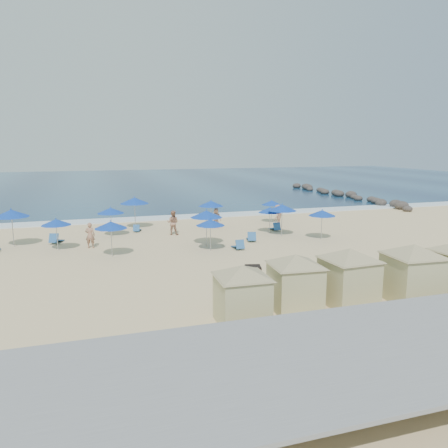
{
  "coord_description": "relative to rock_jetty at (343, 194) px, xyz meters",
  "views": [
    {
      "loc": [
        -8.25,
        -24.82,
        6.86
      ],
      "look_at": [
        0.58,
        3.0,
        1.52
      ],
      "focal_mm": 35.0,
      "sensor_mm": 36.0,
      "label": 1
    }
  ],
  "objects": [
    {
      "name": "umbrella_2",
      "position": [
        -30.59,
        -16.44,
        1.62
      ],
      "size": [
        2.01,
        2.01,
        2.29
      ],
      "color": "#A5A8AD",
      "rests_on": "ground"
    },
    {
      "name": "beachgoer_2",
      "position": [
        -17.01,
        -16.65,
        0.58
      ],
      "size": [
        1.37,
        1.33,
        1.88
      ],
      "primitive_type": "imported",
      "rotation": [
        0.0,
        0.0,
        3.88
      ],
      "color": "#A8755D",
      "rests_on": "ground"
    },
    {
      "name": "beach_chair_2",
      "position": [
        -28.55,
        -15.12,
        -0.15
      ],
      "size": [
        0.8,
        1.22,
        0.62
      ],
      "color": "#295D99",
      "rests_on": "ground"
    },
    {
      "name": "surf_line",
      "position": [
        -24.01,
        -9.4,
        -0.32
      ],
      "size": [
        160.0,
        2.5,
        0.08
      ],
      "primitive_type": "cube",
      "color": "white",
      "rests_on": "ground"
    },
    {
      "name": "umbrella_3",
      "position": [
        -30.93,
        -22.57,
        1.62
      ],
      "size": [
        2.01,
        2.01,
        2.29
      ],
      "color": "#A5A8AD",
      "rests_on": "ground"
    },
    {
      "name": "seawall",
      "position": [
        -24.01,
        -38.4,
        0.29
      ],
      "size": [
        160.0,
        6.1,
        1.22
      ],
      "color": "gray",
      "rests_on": "ground"
    },
    {
      "name": "cabana_2",
      "position": [
        -21.65,
        -34.1,
        1.2
      ],
      "size": [
        4.35,
        4.35,
        2.73
      ],
      "color": "#BFB783",
      "rests_on": "ground"
    },
    {
      "name": "umbrella_1",
      "position": [
        -34.23,
        -19.89,
        1.53
      ],
      "size": [
        1.91,
        1.91,
        2.18
      ],
      "color": "#A5A8AD",
      "rests_on": "ground"
    },
    {
      "name": "umbrella_9",
      "position": [
        -16.7,
        -14.65,
        1.42
      ],
      "size": [
        1.81,
        1.81,
        2.06
      ],
      "color": "#A5A8AD",
      "rests_on": "ground"
    },
    {
      "name": "umbrella_0",
      "position": [
        -37.13,
        -17.83,
        1.93
      ],
      "size": [
        2.33,
        2.33,
        2.65
      ],
      "color": "#A5A8AD",
      "rests_on": "ground"
    },
    {
      "name": "trash_bin",
      "position": [
        -24.38,
        -29.79,
        0.02
      ],
      "size": [
        0.93,
        0.93,
        0.77
      ],
      "primitive_type": "cube",
      "rotation": [
        0.0,
        0.0,
        -0.24
      ],
      "color": "black",
      "rests_on": "ground"
    },
    {
      "name": "umbrella_5",
      "position": [
        -24.53,
        -21.42,
        1.82
      ],
      "size": [
        2.21,
        2.21,
        2.52
      ],
      "color": "#A5A8AD",
      "rests_on": "ground"
    },
    {
      "name": "umbrella_6",
      "position": [
        -24.7,
        -22.98,
        1.52
      ],
      "size": [
        1.91,
        1.91,
        2.17
      ],
      "color": "#A5A8AD",
      "rests_on": "ground"
    },
    {
      "name": "beachgoer_3",
      "position": [
        -22.02,
        -15.31,
        0.46
      ],
      "size": [
        0.96,
        0.85,
        1.65
      ],
      "primitive_type": "imported",
      "rotation": [
        0.0,
        0.0,
        2.62
      ],
      "color": "#A8755D",
      "rests_on": "ground"
    },
    {
      "name": "umbrella_4",
      "position": [
        -28.53,
        -13.76,
        1.96
      ],
      "size": [
        2.36,
        2.36,
        2.68
      ],
      "color": "#A5A8AD",
      "rests_on": "ground"
    },
    {
      "name": "beachgoer_1",
      "position": [
        -26.03,
        -17.12,
        0.58
      ],
      "size": [
        1.13,
        1.04,
        1.88
      ],
      "primitive_type": "imported",
      "rotation": [
        0.0,
        0.0,
        2.69
      ],
      "color": "#A8755D",
      "rests_on": "ground"
    },
    {
      "name": "beach_chair_5",
      "position": [
        -17.86,
        -18.05,
        -0.11
      ],
      "size": [
        0.63,
        1.32,
        0.71
      ],
      "color": "#295D99",
      "rests_on": "ground"
    },
    {
      "name": "umbrella_11",
      "position": [
        -16.01,
        -22.09,
        1.59
      ],
      "size": [
        1.98,
        1.98,
        2.25
      ],
      "color": "#A5A8AD",
      "rests_on": "ground"
    },
    {
      "name": "umbrella_10",
      "position": [
        -18.23,
        -20.05,
        1.8
      ],
      "size": [
        2.19,
        2.19,
        2.49
      ],
      "color": "#A5A8AD",
      "rests_on": "ground"
    },
    {
      "name": "beachgoer_0",
      "position": [
        -32.16,
        -19.78,
        0.5
      ],
      "size": [
        0.7,
        0.54,
        1.73
      ],
      "primitive_type": "imported",
      "rotation": [
        0.0,
        0.0,
        2.93
      ],
      "color": "#A8755D",
      "rests_on": "ground"
    },
    {
      "name": "ocean",
      "position": [
        -24.01,
        30.1,
        -0.33
      ],
      "size": [
        160.0,
        80.0,
        0.06
      ],
      "primitive_type": "cube",
      "color": "#0E294E",
      "rests_on": "ground"
    },
    {
      "name": "cabana_3",
      "position": [
        -18.74,
        -34.6,
        1.26
      ],
      "size": [
        4.51,
        4.51,
        2.83
      ],
      "color": "#BFB783",
      "rests_on": "ground"
    },
    {
      "name": "beach_chair_4",
      "position": [
        -21.12,
        -21.13,
        -0.11
      ],
      "size": [
        0.93,
        1.45,
        0.74
      ],
      "color": "#295D99",
      "rests_on": "ground"
    },
    {
      "name": "ground",
      "position": [
        -24.01,
        -24.9,
        -0.36
      ],
      "size": [
        160.0,
        160.0,
        0.0
      ],
      "primitive_type": "plane",
      "color": "beige",
      "rests_on": "ground"
    },
    {
      "name": "beach_chair_1",
      "position": [
        -34.47,
        -17.59,
        -0.09
      ],
      "size": [
        1.02,
        1.53,
        0.78
      ],
      "color": "#295D99",
      "rests_on": "ground"
    },
    {
      "name": "umbrella_7",
      "position": [
        -22.52,
        -15.49,
        1.7
      ],
      "size": [
        2.09,
        2.09,
        2.38
      ],
      "color": "#A5A8AD",
      "rests_on": "ground"
    },
    {
      "name": "beach_chair_3",
      "position": [
        -22.82,
        -23.14,
        -0.12
      ],
      "size": [
        0.58,
        1.28,
        0.7
      ],
      "color": "#295D99",
      "rests_on": "ground"
    },
    {
      "name": "cabana_1",
      "position": [
        -24.13,
        -33.95,
        1.14
      ],
      "size": [
        4.16,
        4.16,
        2.62
      ],
      "color": "#BFB783",
      "rests_on": "ground"
    },
    {
      "name": "cabana_0",
      "position": [
        -26.75,
        -34.67,
        1.11
      ],
      "size": [
        4.08,
        4.08,
        2.56
      ],
      "color": "#BFB783",
      "rests_on": "ground"
    },
    {
      "name": "rock_jetty",
      "position": [
        0.0,
        0.0,
        0.0
      ],
      "size": [
        2.56,
        26.66,
        0.96
      ],
      "color": "#2E2927",
      "rests_on": "ground"
    },
    {
      "name": "umbrella_8",
      "position": [
        -18.68,
        -18.76,
        1.46
      ],
      "size": [
        1.84,
        1.84,
        2.1
      ],
      "color": "#A5A8AD",
      "rests_on": "ground"
    }
  ]
}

